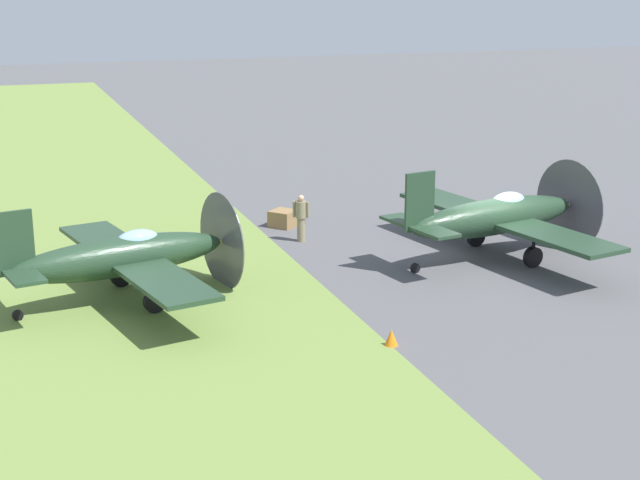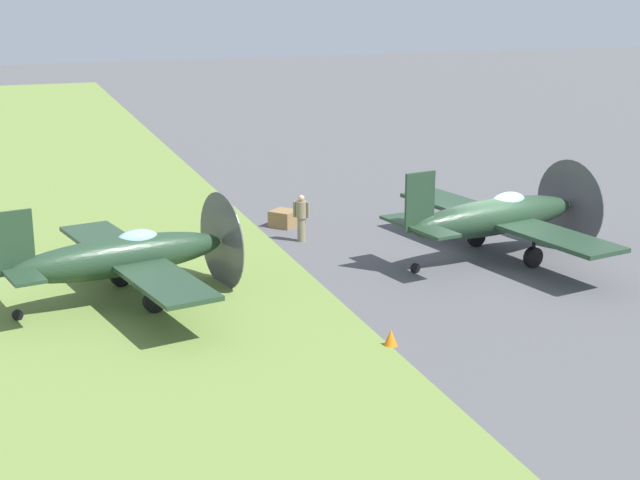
{
  "view_description": "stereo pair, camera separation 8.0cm",
  "coord_description": "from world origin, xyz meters",
  "views": [
    {
      "loc": [
        27.93,
        -15.82,
        9.46
      ],
      "look_at": [
        0.42,
        -6.09,
        1.28
      ],
      "focal_mm": 53.62,
      "sensor_mm": 36.0,
      "label": 1
    },
    {
      "loc": [
        27.96,
        -15.75,
        9.46
      ],
      "look_at": [
        0.42,
        -6.09,
        1.28
      ],
      "focal_mm": 53.62,
      "sensor_mm": 36.0,
      "label": 2
    }
  ],
  "objects": [
    {
      "name": "ground_plane",
      "position": [
        0.0,
        0.0,
        0.0
      ],
      "size": [
        160.0,
        160.0,
        0.0
      ],
      "primitive_type": "plane",
      "color": "#515154"
    },
    {
      "name": "grass_verge",
      "position": [
        0.0,
        -11.75,
        0.0
      ],
      "size": [
        120.0,
        11.0,
        0.01
      ],
      "primitive_type": "cube",
      "color": "olive",
      "rests_on": "ground"
    },
    {
      "name": "airplane_lead",
      "position": [
        0.24,
        0.38,
        1.46
      ],
      "size": [
        9.88,
        7.88,
        3.5
      ],
      "rotation": [
        0.0,
        0.0,
        0.2
      ],
      "color": "#233D28",
      "rests_on": "ground"
    },
    {
      "name": "airplane_wingman",
      "position": [
        0.54,
        -12.26,
        1.39
      ],
      "size": [
        9.37,
        7.48,
        3.32
      ],
      "rotation": [
        0.0,
        0.0,
        0.21
      ],
      "color": "#233D28",
      "rests_on": "ground"
    },
    {
      "name": "ground_crew_chief",
      "position": [
        -3.97,
        -5.27,
        0.91
      ],
      "size": [
        0.4,
        0.54,
        1.73
      ],
      "rotation": [
        0.0,
        0.0,
        0.98
      ],
      "color": "#847A5B",
      "rests_on": "ground"
    },
    {
      "name": "supply_crate",
      "position": [
        -6.17,
        -5.26,
        0.32
      ],
      "size": [
        1.27,
        1.27,
        0.64
      ],
      "primitive_type": "cube",
      "rotation": [
        0.0,
        0.0,
        0.7
      ],
      "color": "olive",
      "rests_on": "ground"
    },
    {
      "name": "runway_marker_cone",
      "position": [
        6.43,
        -6.23,
        0.22
      ],
      "size": [
        0.36,
        0.36,
        0.44
      ],
      "primitive_type": "cone",
      "color": "orange",
      "rests_on": "ground"
    }
  ]
}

